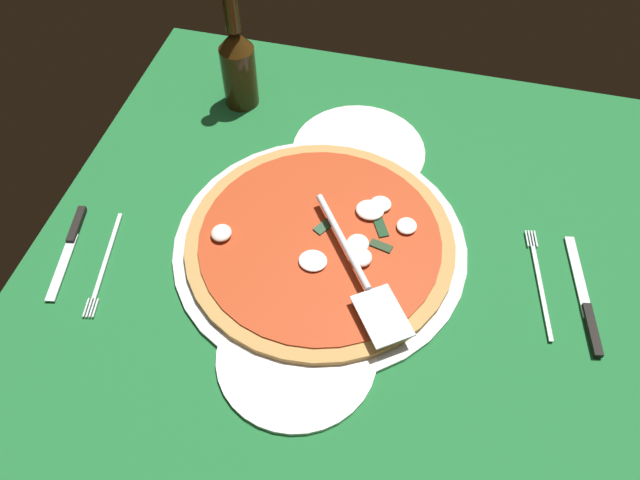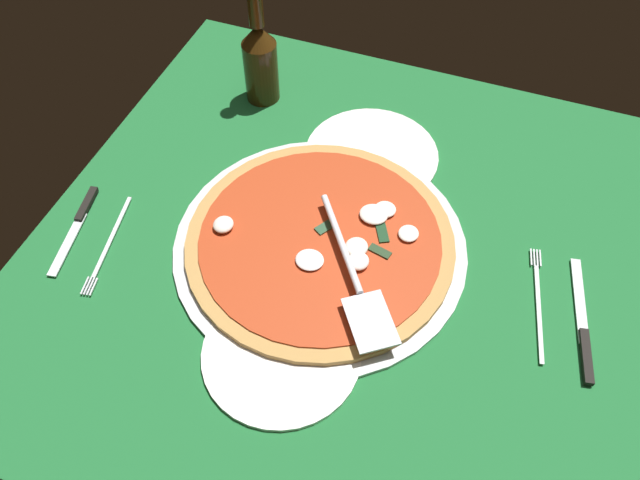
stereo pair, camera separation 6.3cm
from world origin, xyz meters
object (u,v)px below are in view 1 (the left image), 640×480
object	(u,v)px
pizza_server	(360,273)
place_setting_far	(87,254)
dinner_plate_right	(359,152)
beer_bottle	(238,63)
pizza	(321,241)
dinner_plate_left	(297,357)
place_setting_near	(563,295)

from	to	relation	value
pizza_server	place_setting_far	size ratio (longest dim) A/B	1.13
dinner_plate_right	beer_bottle	xyz separation A→B (cm)	(7.68, 23.14, 8.15)
beer_bottle	pizza	bearing A→B (deg)	-142.55
dinner_plate_left	pizza_server	world-z (taller)	pizza_server
dinner_plate_right	pizza_server	world-z (taller)	pizza_server
dinner_plate_left	place_setting_far	bearing A→B (deg)	75.85
pizza	beer_bottle	size ratio (longest dim) A/B	1.71
place_setting_far	beer_bottle	world-z (taller)	beer_bottle
pizza	dinner_plate_left	bearing A→B (deg)	-176.04
pizza_server	beer_bottle	size ratio (longest dim) A/B	1.00
dinner_plate_right	beer_bottle	world-z (taller)	beer_bottle
dinner_plate_right	pizza	world-z (taller)	pizza
pizza	pizza_server	distance (cm)	9.34
pizza	pizza_server	world-z (taller)	pizza_server
place_setting_near	place_setting_far	xyz separation A→B (cm)	(-9.90, 68.86, -0.01)
beer_bottle	place_setting_far	bearing A→B (deg)	163.13
pizza	place_setting_far	world-z (taller)	pizza
place_setting_far	place_setting_near	bearing A→B (deg)	87.16
pizza_server	place_setting_far	bearing A→B (deg)	-120.10
dinner_plate_right	pizza	bearing A→B (deg)	176.34
place_setting_near	pizza	bearing A→B (deg)	78.62
pizza	place_setting_far	size ratio (longest dim) A/B	1.93
pizza	beer_bottle	distance (cm)	36.54
dinner_plate_left	place_setting_far	size ratio (longest dim) A/B	1.02
dinner_plate_left	beer_bottle	bearing A→B (deg)	26.13
pizza_server	place_setting_far	xyz separation A→B (cm)	(-4.11, 40.41, -3.70)
pizza	place_setting_far	distance (cm)	34.90
dinner_plate_left	pizza	bearing A→B (deg)	3.96
dinner_plate_right	place_setting_near	distance (cm)	39.92
dinner_plate_right	place_setting_near	bearing A→B (deg)	-121.36
beer_bottle	pizza_server	bearing A→B (deg)	-139.95
dinner_plate_right	pizza	xyz separation A→B (cm)	(-20.80, 1.33, 1.19)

